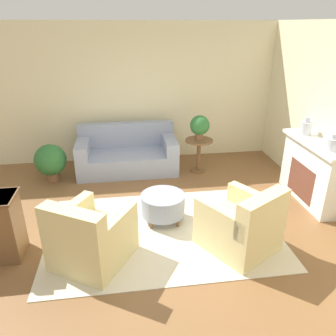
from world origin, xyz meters
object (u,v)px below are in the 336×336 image
object	(u,v)px
vase_mantel_far	(333,144)
potted_plant_on_side_table	(200,126)
vase_mantel_near	(306,128)
potted_plant_floor	(51,161)
armchair_left	(90,239)
side_table	(199,150)
armchair_right	(242,226)
couch	(127,155)
ottoman_table	(163,204)

from	to	relation	value
vase_mantel_far	potted_plant_on_side_table	xyz separation A→B (m)	(-1.55, 1.79, -0.19)
vase_mantel_near	potted_plant_floor	size ratio (longest dim) A/B	0.42
armchair_left	vase_mantel_near	distance (m)	3.86
armchair_left	side_table	size ratio (longest dim) A/B	1.74
armchair_right	vase_mantel_far	bearing A→B (deg)	24.57
couch	armchair_left	distance (m)	2.84
ottoman_table	armchair_left	bearing A→B (deg)	-141.05
armchair_left	armchair_right	xyz separation A→B (m)	(1.92, 0.00, 0.00)
ottoman_table	vase_mantel_far	distance (m)	2.63
armchair_right	vase_mantel_near	world-z (taller)	vase_mantel_near
couch	vase_mantel_far	bearing A→B (deg)	-35.15
vase_mantel_near	potted_plant_floor	distance (m)	4.56
armchair_right	ottoman_table	distance (m)	1.22
side_table	couch	bearing A→B (deg)	168.45
armchair_left	ottoman_table	bearing A→B (deg)	38.95
couch	potted_plant_on_side_table	bearing A→B (deg)	-11.55
couch	vase_mantel_far	xyz separation A→B (m)	(2.95, -2.08, 0.82)
vase_mantel_far	side_table	bearing A→B (deg)	130.91
couch	ottoman_table	world-z (taller)	couch
couch	side_table	bearing A→B (deg)	-11.55
couch	armchair_right	bearing A→B (deg)	-63.62
armchair_right	potted_plant_floor	bearing A→B (deg)	138.62
couch	potted_plant_on_side_table	world-z (taller)	potted_plant_on_side_table
vase_mantel_near	potted_plant_on_side_table	world-z (taller)	vase_mantel_near
side_table	potted_plant_on_side_table	size ratio (longest dim) A/B	1.39
couch	side_table	size ratio (longest dim) A/B	2.91
side_table	potted_plant_on_side_table	xyz separation A→B (m)	(-0.00, 0.00, 0.49)
potted_plant_floor	vase_mantel_near	bearing A→B (deg)	-13.05
armchair_left	vase_mantel_near	bearing A→B (deg)	22.79
armchair_right	couch	bearing A→B (deg)	116.38
vase_mantel_far	ottoman_table	bearing A→B (deg)	178.01
potted_plant_floor	armchair_right	bearing A→B (deg)	-41.38
side_table	potted_plant_floor	size ratio (longest dim) A/B	0.94
couch	ottoman_table	xyz separation A→B (m)	(0.46, -1.99, -0.03)
side_table	armchair_right	bearing A→B (deg)	-90.30
vase_mantel_near	potted_plant_on_side_table	xyz separation A→B (m)	(-1.55, 1.05, -0.21)
side_table	vase_mantel_far	bearing A→B (deg)	-49.09
couch	potted_plant_on_side_table	size ratio (longest dim) A/B	4.03
armchair_left	side_table	xyz separation A→B (m)	(1.93, 2.51, 0.11)
armchair_right	side_table	bearing A→B (deg)	89.70
potted_plant_on_side_table	couch	bearing A→B (deg)	168.45
armchair_right	vase_mantel_far	size ratio (longest dim) A/B	4.72
armchair_right	vase_mantel_far	xyz separation A→B (m)	(1.57, 0.72, 0.79)
armchair_left	vase_mantel_far	bearing A→B (deg)	11.62
couch	armchair_left	xyz separation A→B (m)	(-0.53, -2.79, 0.03)
vase_mantel_far	potted_plant_on_side_table	distance (m)	2.38
vase_mantel_far	couch	bearing A→B (deg)	144.85
armchair_left	potted_plant_on_side_table	bearing A→B (deg)	52.43
potted_plant_floor	couch	bearing A→B (deg)	12.50
vase_mantel_far	potted_plant_on_side_table	bearing A→B (deg)	130.91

